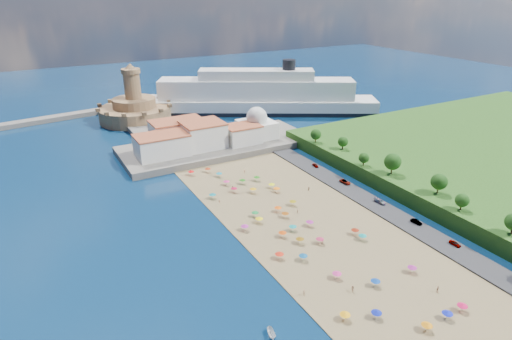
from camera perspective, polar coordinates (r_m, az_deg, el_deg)
ground at (r=141.10m, az=3.54°, el=-6.80°), size 700.00×700.00×0.00m
terrace at (r=203.51m, az=-5.11°, el=3.29°), size 90.00×36.00×3.00m
jetty at (r=228.18m, az=-13.82°, el=4.83°), size 18.00×70.00×2.40m
waterfront_buildings at (r=197.41m, az=-8.71°, el=4.43°), size 57.00×29.00×11.00m
domed_building at (r=207.90m, az=0.10°, el=5.99°), size 16.00×16.00×15.00m
fortress at (r=254.68m, az=-15.85°, el=7.80°), size 40.00×40.00×32.40m
cruise_ship at (r=261.30m, az=0.05°, el=9.67°), size 136.88×90.57×31.73m
beach_parasols at (r=134.53m, az=5.14°, el=-7.42°), size 31.47×116.51×2.20m
beachgoers at (r=140.47m, az=4.80°, el=-6.46°), size 36.82×89.83×1.85m
parked_cars at (r=159.22m, az=15.05°, el=-3.39°), size 2.55×72.13×1.31m
hillside_trees at (r=158.71m, az=20.39°, el=-0.71°), size 12.33×110.84×8.05m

